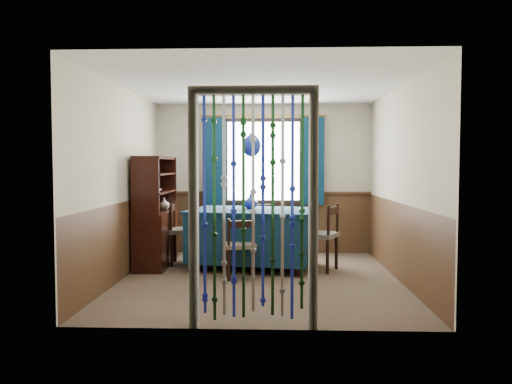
{
  "coord_description": "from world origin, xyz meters",
  "views": [
    {
      "loc": [
        0.2,
        -6.41,
        1.47
      ],
      "look_at": [
        -0.07,
        0.52,
        1.11
      ],
      "focal_mm": 35.0,
      "sensor_mm": 36.0,
      "label": 1
    }
  ],
  "objects_px": {
    "chair_far": "(262,229)",
    "vase_table": "(251,202)",
    "chair_left": "(183,231)",
    "vase_sideboard": "(164,203)",
    "pendant_lamp": "(252,146)",
    "dining_table": "(252,234)",
    "chair_right": "(322,235)",
    "chair_near": "(240,246)",
    "bowl_shelf": "(154,190)",
    "sideboard": "(155,227)"
  },
  "relations": [
    {
      "from": "sideboard",
      "to": "bowl_shelf",
      "type": "relative_size",
      "value": 7.64
    },
    {
      "from": "sideboard",
      "to": "vase_sideboard",
      "type": "relative_size",
      "value": 8.01
    },
    {
      "from": "pendant_lamp",
      "to": "chair_right",
      "type": "bearing_deg",
      "value": -10.11
    },
    {
      "from": "vase_sideboard",
      "to": "chair_near",
      "type": "bearing_deg",
      "value": -42.1
    },
    {
      "from": "chair_far",
      "to": "vase_table",
      "type": "bearing_deg",
      "value": 79.51
    },
    {
      "from": "chair_right",
      "to": "sideboard",
      "type": "xyz_separation_m",
      "value": [
        -2.42,
        0.27,
        0.07
      ]
    },
    {
      "from": "sideboard",
      "to": "vase_table",
      "type": "relative_size",
      "value": 8.33
    },
    {
      "from": "chair_left",
      "to": "pendant_lamp",
      "type": "xyz_separation_m",
      "value": [
        1.04,
        -0.21,
        1.27
      ]
    },
    {
      "from": "chair_near",
      "to": "vase_table",
      "type": "distance_m",
      "value": 1.0
    },
    {
      "from": "chair_right",
      "to": "chair_far",
      "type": "bearing_deg",
      "value": 69.25
    },
    {
      "from": "sideboard",
      "to": "bowl_shelf",
      "type": "bearing_deg",
      "value": -79.35
    },
    {
      "from": "chair_right",
      "to": "pendant_lamp",
      "type": "xyz_separation_m",
      "value": [
        -0.99,
        0.18,
        1.27
      ]
    },
    {
      "from": "chair_left",
      "to": "vase_table",
      "type": "xyz_separation_m",
      "value": [
        1.01,
        -0.09,
        0.45
      ]
    },
    {
      "from": "bowl_shelf",
      "to": "chair_far",
      "type": "bearing_deg",
      "value": 31.35
    },
    {
      "from": "dining_table",
      "to": "chair_right",
      "type": "xyz_separation_m",
      "value": [
        0.99,
        -0.18,
        0.01
      ]
    },
    {
      "from": "dining_table",
      "to": "bowl_shelf",
      "type": "xyz_separation_m",
      "value": [
        -1.37,
        -0.19,
        0.64
      ]
    },
    {
      "from": "chair_right",
      "to": "dining_table",
      "type": "bearing_deg",
      "value": 105.22
    },
    {
      "from": "dining_table",
      "to": "vase_sideboard",
      "type": "height_order",
      "value": "vase_sideboard"
    },
    {
      "from": "chair_right",
      "to": "bowl_shelf",
      "type": "distance_m",
      "value": 2.45
    },
    {
      "from": "dining_table",
      "to": "sideboard",
      "type": "xyz_separation_m",
      "value": [
        -1.43,
        0.1,
        0.08
      ]
    },
    {
      "from": "dining_table",
      "to": "pendant_lamp",
      "type": "distance_m",
      "value": 1.28
    },
    {
      "from": "chair_near",
      "to": "vase_table",
      "type": "bearing_deg",
      "value": 75.97
    },
    {
      "from": "chair_left",
      "to": "sideboard",
      "type": "xyz_separation_m",
      "value": [
        -0.39,
        -0.12,
        0.07
      ]
    },
    {
      "from": "chair_near",
      "to": "chair_left",
      "type": "xyz_separation_m",
      "value": [
        -0.92,
        0.95,
        0.07
      ]
    },
    {
      "from": "pendant_lamp",
      "to": "vase_sideboard",
      "type": "distance_m",
      "value": 1.67
    },
    {
      "from": "pendant_lamp",
      "to": "dining_table",
      "type": "bearing_deg",
      "value": 116.57
    },
    {
      "from": "chair_near",
      "to": "bowl_shelf",
      "type": "relative_size",
      "value": 3.81
    },
    {
      "from": "dining_table",
      "to": "chair_right",
      "type": "bearing_deg",
      "value": -0.81
    },
    {
      "from": "sideboard",
      "to": "dining_table",
      "type": "bearing_deg",
      "value": -4.98
    },
    {
      "from": "pendant_lamp",
      "to": "vase_sideboard",
      "type": "relative_size",
      "value": 4.5
    },
    {
      "from": "chair_near",
      "to": "chair_left",
      "type": "distance_m",
      "value": 1.32
    },
    {
      "from": "chair_left",
      "to": "bowl_shelf",
      "type": "xyz_separation_m",
      "value": [
        -0.33,
        -0.41,
        0.63
      ]
    },
    {
      "from": "chair_near",
      "to": "pendant_lamp",
      "type": "bearing_deg",
      "value": 73.1
    },
    {
      "from": "chair_near",
      "to": "chair_far",
      "type": "xyz_separation_m",
      "value": [
        0.24,
        1.45,
        0.04
      ]
    },
    {
      "from": "chair_far",
      "to": "bowl_shelf",
      "type": "height_order",
      "value": "bowl_shelf"
    },
    {
      "from": "chair_right",
      "to": "bowl_shelf",
      "type": "bearing_deg",
      "value": 115.64
    },
    {
      "from": "vase_sideboard",
      "to": "vase_table",
      "type": "bearing_deg",
      "value": -11.79
    },
    {
      "from": "chair_far",
      "to": "pendant_lamp",
      "type": "height_order",
      "value": "pendant_lamp"
    },
    {
      "from": "chair_far",
      "to": "chair_right",
      "type": "height_order",
      "value": "chair_right"
    },
    {
      "from": "sideboard",
      "to": "bowl_shelf",
      "type": "xyz_separation_m",
      "value": [
        0.06,
        -0.29,
        0.56
      ]
    },
    {
      "from": "chair_left",
      "to": "chair_near",
      "type": "bearing_deg",
      "value": 40.04
    },
    {
      "from": "chair_near",
      "to": "vase_table",
      "type": "height_order",
      "value": "vase_table"
    },
    {
      "from": "chair_left",
      "to": "vase_sideboard",
      "type": "xyz_separation_m",
      "value": [
        -0.33,
        0.19,
        0.41
      ]
    },
    {
      "from": "chair_near",
      "to": "chair_right",
      "type": "distance_m",
      "value": 1.24
    },
    {
      "from": "vase_table",
      "to": "vase_sideboard",
      "type": "bearing_deg",
      "value": 168.21
    },
    {
      "from": "chair_left",
      "to": "pendant_lamp",
      "type": "distance_m",
      "value": 1.65
    },
    {
      "from": "vase_table",
      "to": "chair_right",
      "type": "bearing_deg",
      "value": -16.4
    },
    {
      "from": "chair_left",
      "to": "vase_table",
      "type": "bearing_deg",
      "value": 80.52
    },
    {
      "from": "chair_near",
      "to": "bowl_shelf",
      "type": "bearing_deg",
      "value": 148.68
    },
    {
      "from": "chair_near",
      "to": "bowl_shelf",
      "type": "height_order",
      "value": "bowl_shelf"
    }
  ]
}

